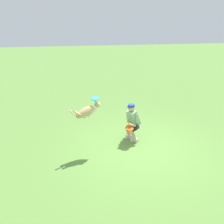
# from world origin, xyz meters

# --- Properties ---
(ground_plane) EXTENTS (60.00, 60.00, 0.00)m
(ground_plane) POSITION_xyz_m (0.00, 0.00, 0.00)
(ground_plane) COLOR #608E3E
(person) EXTENTS (0.52, 0.69, 1.29)m
(person) POSITION_xyz_m (0.20, -0.63, 0.70)
(person) COLOR silver
(person) RESTS_ON ground_plane
(dog) EXTENTS (0.98, 0.46, 0.48)m
(dog) POSITION_xyz_m (1.73, -0.02, 1.39)
(dog) COLOR tan
(frisbee_flying) EXTENTS (0.29, 0.29, 0.08)m
(frisbee_flying) POSITION_xyz_m (1.47, -0.14, 1.72)
(frisbee_flying) COLOR #2D8CEC
(frisbee_held) EXTENTS (0.37, 0.37, 0.10)m
(frisbee_held) POSITION_xyz_m (0.38, -0.30, 0.61)
(frisbee_held) COLOR #F55010
(frisbee_held) RESTS_ON person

